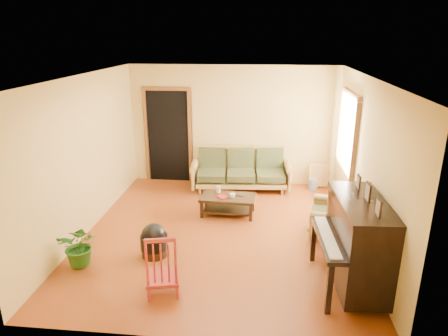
# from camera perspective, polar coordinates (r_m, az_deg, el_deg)

# --- Properties ---
(floor) EXTENTS (5.00, 5.00, 0.00)m
(floor) POSITION_cam_1_polar(r_m,az_deg,el_deg) (6.85, -0.50, -9.28)
(floor) COLOR #65280D
(floor) RESTS_ON ground
(doorway) EXTENTS (1.08, 0.16, 2.05)m
(doorway) POSITION_cam_1_polar(r_m,az_deg,el_deg) (9.03, -7.97, 4.46)
(doorway) COLOR black
(doorway) RESTS_ON floor
(window) EXTENTS (0.12, 1.36, 1.46)m
(window) POSITION_cam_1_polar(r_m,az_deg,el_deg) (7.67, 17.29, 4.92)
(window) COLOR white
(window) RESTS_ON right_wall
(sofa) EXTENTS (2.15, 1.03, 0.90)m
(sofa) POSITION_cam_1_polar(r_m,az_deg,el_deg) (8.56, 2.45, -0.20)
(sofa) COLOR #A3813B
(sofa) RESTS_ON floor
(coffee_table) EXTENTS (1.03, 0.60, 0.37)m
(coffee_table) POSITION_cam_1_polar(r_m,az_deg,el_deg) (7.45, 0.55, -5.34)
(coffee_table) COLOR black
(coffee_table) RESTS_ON floor
(armchair) EXTENTS (0.89, 0.92, 0.79)m
(armchair) POSITION_cam_1_polar(r_m,az_deg,el_deg) (6.92, 14.94, -6.03)
(armchair) COLOR #A3813B
(armchair) RESTS_ON floor
(piano) EXTENTS (0.88, 1.43, 1.23)m
(piano) POSITION_cam_1_polar(r_m,az_deg,el_deg) (5.55, 18.56, -10.31)
(piano) COLOR black
(piano) RESTS_ON floor
(footstool) EXTENTS (0.48, 0.48, 0.39)m
(footstool) POSITION_cam_1_polar(r_m,az_deg,el_deg) (6.22, -9.95, -10.63)
(footstool) COLOR black
(footstool) RESTS_ON floor
(red_chair) EXTENTS (0.50, 0.53, 0.88)m
(red_chair) POSITION_cam_1_polar(r_m,az_deg,el_deg) (5.28, -8.84, -13.24)
(red_chair) COLOR maroon
(red_chair) RESTS_ON floor
(leaning_frame) EXTENTS (0.43, 0.16, 0.56)m
(leaning_frame) POSITION_cam_1_polar(r_m,az_deg,el_deg) (8.95, 13.36, -1.00)
(leaning_frame) COLOR gold
(leaning_frame) RESTS_ON floor
(ceramic_crock) EXTENTS (0.21, 0.21, 0.24)m
(ceramic_crock) POSITION_cam_1_polar(r_m,az_deg,el_deg) (8.85, 12.59, -2.28)
(ceramic_crock) COLOR #314993
(ceramic_crock) RESTS_ON floor
(potted_plant) EXTENTS (0.62, 0.55, 0.63)m
(potted_plant) POSITION_cam_1_polar(r_m,az_deg,el_deg) (6.20, -19.86, -10.36)
(potted_plant) COLOR #235919
(potted_plant) RESTS_ON floor
(book) EXTENTS (0.25, 0.25, 0.02)m
(book) POSITION_cam_1_polar(r_m,az_deg,el_deg) (7.28, -0.66, -4.27)
(book) COLOR maroon
(book) RESTS_ON coffee_table
(candle) EXTENTS (0.10, 0.10, 0.13)m
(candle) POSITION_cam_1_polar(r_m,az_deg,el_deg) (7.52, -0.79, -3.06)
(candle) COLOR white
(candle) RESTS_ON coffee_table
(glass_jar) EXTENTS (0.11, 0.11, 0.07)m
(glass_jar) POSITION_cam_1_polar(r_m,az_deg,el_deg) (7.32, 1.22, -3.93)
(glass_jar) COLOR silver
(glass_jar) RESTS_ON coffee_table
(remote) EXTENTS (0.16, 0.09, 0.02)m
(remote) POSITION_cam_1_polar(r_m,az_deg,el_deg) (7.38, 2.27, -3.99)
(remote) COLOR black
(remote) RESTS_ON coffee_table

